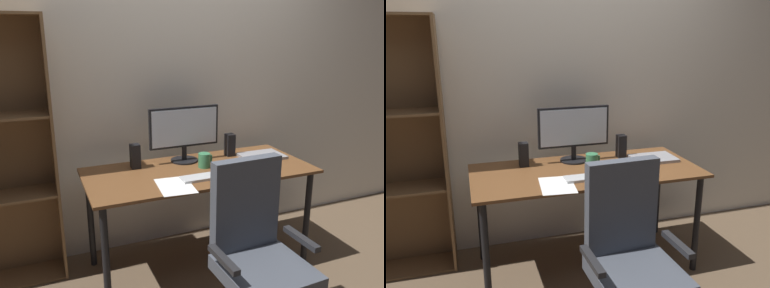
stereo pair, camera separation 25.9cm
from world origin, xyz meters
TOP-DOWN VIEW (x-y plane):
  - ground_plane at (0.00, 0.00)m, footprint 12.00×12.00m
  - back_wall at (0.00, 0.52)m, footprint 6.40×0.10m
  - desk at (0.00, 0.00)m, footprint 1.56×0.70m
  - monitor at (-0.03, 0.21)m, footprint 0.52×0.20m
  - keyboard at (-0.05, -0.17)m, footprint 0.29×0.11m
  - mouse at (0.17, -0.15)m, footprint 0.06×0.10m
  - coffee_mug at (0.05, 0.03)m, footprint 0.10×0.08m
  - laptop at (0.54, 0.06)m, footprint 0.32×0.23m
  - speaker_left at (-0.40, 0.20)m, footprint 0.06×0.07m
  - speaker_right at (0.34, 0.20)m, footprint 0.06×0.07m
  - paper_sheet at (-0.26, -0.23)m, footprint 0.24×0.32m
  - office_chair at (-0.00, -0.77)m, footprint 0.54×0.54m

SIDE VIEW (x-z plane):
  - ground_plane at x=0.00m, z-range 0.00..0.00m
  - office_chair at x=0.00m, z-range -0.05..0.96m
  - desk at x=0.00m, z-range 0.28..1.02m
  - paper_sheet at x=-0.26m, z-range 0.74..0.74m
  - keyboard at x=-0.05m, z-range 0.74..0.76m
  - laptop at x=0.54m, z-range 0.74..0.76m
  - mouse at x=0.17m, z-range 0.74..0.77m
  - coffee_mug at x=0.05m, z-range 0.74..0.84m
  - speaker_left at x=-0.40m, z-range 0.74..0.91m
  - speaker_right at x=0.34m, z-range 0.74..0.91m
  - monitor at x=-0.03m, z-range 0.77..1.17m
  - back_wall at x=0.00m, z-range 0.00..2.60m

